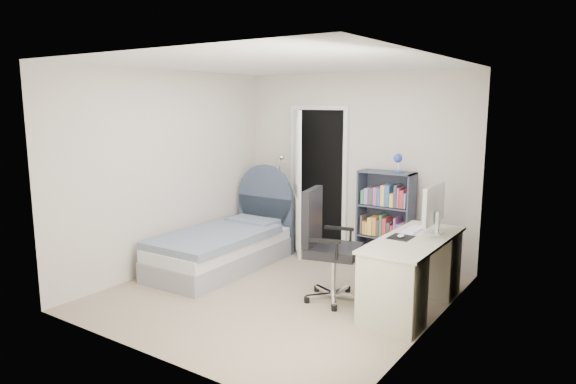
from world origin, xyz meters
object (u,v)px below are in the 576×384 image
Objects in this scene: office_chair at (325,240)px; floor_lamp at (280,209)px; desk at (413,270)px; nightstand at (263,219)px; bookcase at (386,223)px; bed at (225,245)px.

floor_lamp is at bearing 137.70° from office_chair.
nightstand is at bearing 158.23° from desk.
bookcase is 1.37m from desk.
bookcase reaches higher than floor_lamp.
bookcase reaches higher than office_chair.
bed is 1.32× the size of desk.
bookcase is at bearing -1.59° from floor_lamp.
office_chair is at bearing -42.30° from floor_lamp.
desk is at bearing -54.59° from bookcase.
desk is (2.51, 0.04, 0.13)m from bed.
bed is 1.69m from office_chair.
bed is at bearing -146.49° from bookcase.
floor_lamp reaches higher than bed.
bed is at bearing -92.25° from floor_lamp.
bookcase is 1.40m from office_chair.
bed is 1.22m from floor_lamp.
floor_lamp is 0.89× the size of desk.
bed reaches higher than nightstand.
office_chair is at bearing -161.82° from desk.
nightstand is 2.94m from desk.
bookcase reaches higher than nightstand.
floor_lamp is (0.27, 0.06, 0.17)m from nightstand.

